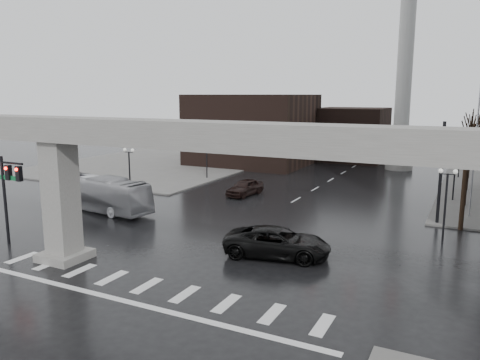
{
  "coord_description": "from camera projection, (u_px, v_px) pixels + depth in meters",
  "views": [
    {
      "loc": [
        14.9,
        -19.64,
        9.96
      ],
      "look_at": [
        1.47,
        7.08,
        4.5
      ],
      "focal_mm": 35.0,
      "sensor_mm": 36.0,
      "label": 1
    }
  ],
  "objects": [
    {
      "name": "ground",
      "position": [
        158.0,
        279.0,
        25.64
      ],
      "size": [
        160.0,
        160.0,
        0.0
      ],
      "primitive_type": "plane",
      "color": "black",
      "rests_on": "ground"
    },
    {
      "name": "sidewalk_nw",
      "position": [
        162.0,
        163.0,
        68.76
      ],
      "size": [
        28.0,
        36.0,
        0.15
      ],
      "primitive_type": "cube",
      "color": "slate",
      "rests_on": "ground"
    },
    {
      "name": "elevated_guideway",
      "position": [
        174.0,
        156.0,
        23.84
      ],
      "size": [
        48.0,
        2.6,
        8.7
      ],
      "color": "gray",
      "rests_on": "ground"
    },
    {
      "name": "building_far_left",
      "position": [
        253.0,
        129.0,
        67.84
      ],
      "size": [
        16.0,
        14.0,
        10.0
      ],
      "primitive_type": "cube",
      "color": "black",
      "rests_on": "ground"
    },
    {
      "name": "building_far_mid",
      "position": [
        351.0,
        134.0,
        71.51
      ],
      "size": [
        10.0,
        10.0,
        8.0
      ],
      "primitive_type": "cube",
      "color": "black",
      "rests_on": "ground"
    },
    {
      "name": "smokestack",
      "position": [
        405.0,
        68.0,
        61.02
      ],
      "size": [
        3.6,
        3.6,
        30.0
      ],
      "color": "#BABBB6",
      "rests_on": "ground"
    },
    {
      "name": "signal_mast_arm",
      "position": [
        391.0,
        148.0,
        37.14
      ],
      "size": [
        12.12,
        0.43,
        8.0
      ],
      "color": "black",
      "rests_on": "ground"
    },
    {
      "name": "signal_left_pole",
      "position": [
        9.0,
        186.0,
        30.76
      ],
      "size": [
        2.3,
        0.3,
        6.0
      ],
      "color": "black",
      "rests_on": "ground"
    },
    {
      "name": "lamp_right_0",
      "position": [
        446.0,
        193.0,
        31.36
      ],
      "size": [
        1.22,
        0.32,
        5.11
      ],
      "color": "black",
      "rests_on": "ground"
    },
    {
      "name": "lamp_right_1",
      "position": [
        455.0,
        165.0,
        43.66
      ],
      "size": [
        1.22,
        0.32,
        5.11
      ],
      "color": "black",
      "rests_on": "ground"
    },
    {
      "name": "lamp_right_2",
      "position": [
        460.0,
        150.0,
        55.96
      ],
      "size": [
        1.22,
        0.32,
        5.11
      ],
      "color": "black",
      "rests_on": "ground"
    },
    {
      "name": "lamp_left_0",
      "position": [
        129.0,
        166.0,
        43.29
      ],
      "size": [
        1.22,
        0.32,
        5.11
      ],
      "color": "black",
      "rests_on": "ground"
    },
    {
      "name": "lamp_left_1",
      "position": [
        207.0,
        150.0,
        55.59
      ],
      "size": [
        1.22,
        0.32,
        5.11
      ],
      "color": "black",
      "rests_on": "ground"
    },
    {
      "name": "lamp_left_2",
      "position": [
        256.0,
        140.0,
        67.89
      ],
      "size": [
        1.22,
        0.32,
        5.11
      ],
      "color": "black",
      "rests_on": "ground"
    },
    {
      "name": "tree_right_0",
      "position": [
        464.0,
        193.0,
        34.55
      ],
      "size": [
        1.09,
        1.58,
        7.5
      ],
      "color": "black",
      "rests_on": "ground"
    },
    {
      "name": "tree_right_1",
      "position": [
        467.0,
        176.0,
        41.57
      ],
      "size": [
        1.09,
        1.61,
        7.67
      ],
      "color": "black",
      "rests_on": "ground"
    },
    {
      "name": "tree_right_2",
      "position": [
        468.0,
        164.0,
        48.59
      ],
      "size": [
        1.1,
        1.63,
        7.85
      ],
      "color": "black",
      "rests_on": "ground"
    },
    {
      "name": "tree_right_3",
      "position": [
        470.0,
        154.0,
        55.61
      ],
      "size": [
        1.11,
        1.66,
        8.02
      ],
      "color": "black",
      "rests_on": "ground"
    },
    {
      "name": "tree_right_4",
      "position": [
        471.0,
        147.0,
        62.63
      ],
      "size": [
        1.12,
        1.69,
        8.19
      ],
      "color": "black",
      "rests_on": "ground"
    },
    {
      "name": "pickup_truck",
      "position": [
        277.0,
        242.0,
        29.09
      ],
      "size": [
        7.05,
        4.26,
        1.83
      ],
      "primitive_type": "imported",
      "rotation": [
        0.0,
        0.0,
        1.77
      ],
      "color": "black",
      "rests_on": "ground"
    },
    {
      "name": "city_bus",
      "position": [
        100.0,
        193.0,
        40.62
      ],
      "size": [
        11.13,
        4.2,
        3.03
      ],
      "primitive_type": "imported",
      "rotation": [
        0.0,
        0.0,
        1.42
      ],
      "color": "#A6A5AA",
      "rests_on": "ground"
    },
    {
      "name": "far_car",
      "position": [
        245.0,
        187.0,
        46.86
      ],
      "size": [
        2.55,
        5.01,
        1.64
      ],
      "primitive_type": "imported",
      "rotation": [
        0.0,
        0.0,
        -0.13
      ],
      "color": "black",
      "rests_on": "ground"
    }
  ]
}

